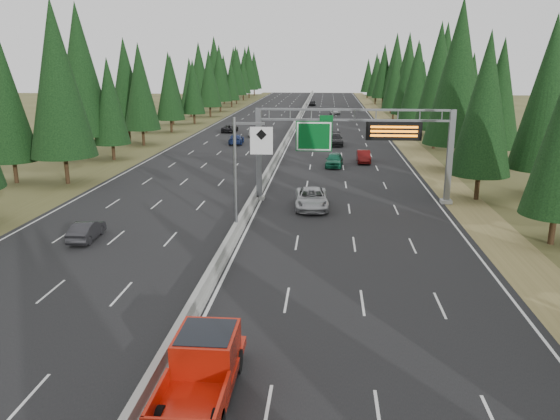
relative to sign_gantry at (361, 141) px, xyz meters
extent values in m
cube|color=black|center=(-8.92, 45.12, -5.23)|extent=(32.00, 260.00, 0.08)
cube|color=olive|center=(8.88, 45.12, -5.24)|extent=(3.60, 260.00, 0.06)
cube|color=#484822|center=(-26.72, 45.12, -5.24)|extent=(3.60, 260.00, 0.06)
cube|color=gray|center=(-8.92, 45.12, -5.04)|extent=(0.70, 260.00, 0.30)
cube|color=gray|center=(-8.92, 45.12, -4.64)|extent=(0.30, 260.00, 0.60)
cube|color=slate|center=(-8.57, 0.12, -1.29)|extent=(0.45, 0.45, 7.80)
cube|color=gray|center=(-8.57, 0.12, -5.04)|extent=(0.90, 0.90, 0.30)
cube|color=slate|center=(7.28, 0.12, -1.29)|extent=(0.45, 0.45, 7.80)
cube|color=gray|center=(7.28, 0.12, -5.04)|extent=(0.90, 0.90, 0.30)
cube|color=slate|center=(-0.64, 0.12, 2.53)|extent=(15.85, 0.35, 0.16)
cube|color=slate|center=(-0.64, 0.12, 1.69)|extent=(15.85, 0.35, 0.16)
cube|color=#054C19|center=(-3.92, -0.13, 0.36)|extent=(3.00, 0.10, 2.50)
cube|color=silver|center=(-3.92, -0.19, 0.36)|extent=(2.85, 0.02, 2.35)
cube|color=#054C19|center=(-2.92, -0.13, 1.86)|extent=(1.10, 0.10, 0.45)
cube|color=black|center=(2.58, -0.18, 0.86)|extent=(4.50, 0.40, 1.50)
cube|color=orange|center=(2.58, -0.40, 1.21)|extent=(3.80, 0.02, 0.18)
cube|color=orange|center=(2.58, -0.40, 0.86)|extent=(3.80, 0.02, 0.18)
cube|color=orange|center=(2.58, -0.40, 0.51)|extent=(3.80, 0.02, 0.18)
cylinder|color=slate|center=(-8.92, -9.88, -1.19)|extent=(0.20, 0.20, 8.00)
cube|color=gray|center=(-8.92, -9.88, -5.09)|extent=(0.50, 0.50, 0.20)
cube|color=slate|center=(-7.92, -9.88, 2.41)|extent=(2.00, 0.15, 0.15)
cube|color=silver|center=(-7.12, -10.00, 1.31)|extent=(1.50, 0.06, 1.80)
cylinder|color=black|center=(11.98, -9.98, -4.27)|extent=(0.40, 0.40, 2.00)
cylinder|color=black|center=(10.19, 1.81, -4.13)|extent=(0.40, 0.40, 2.27)
cone|color=black|center=(10.19, 1.81, 2.95)|extent=(5.10, 5.10, 11.91)
cylinder|color=black|center=(15.93, 3.77, -4.02)|extent=(0.40, 0.40, 2.49)
cone|color=black|center=(15.93, 3.77, 3.76)|extent=(5.60, 5.60, 13.08)
cylinder|color=black|center=(10.91, 15.55, -3.81)|extent=(0.40, 0.40, 2.91)
cone|color=black|center=(10.91, 15.55, 5.28)|extent=(6.54, 6.54, 15.27)
cylinder|color=black|center=(16.00, 17.49, -4.13)|extent=(0.40, 0.40, 2.28)
cone|color=black|center=(16.00, 17.49, 3.01)|extent=(5.14, 5.14, 11.99)
cylinder|color=black|center=(11.95, 31.54, -3.92)|extent=(0.40, 0.40, 2.71)
cone|color=black|center=(11.95, 31.54, 4.54)|extent=(6.09, 6.09, 14.21)
cylinder|color=black|center=(15.85, 29.27, -4.24)|extent=(0.40, 0.40, 2.06)
cone|color=black|center=(15.85, 29.27, 2.20)|extent=(4.64, 4.64, 10.82)
cylinder|color=black|center=(11.32, 45.96, -4.06)|extent=(0.40, 0.40, 2.42)
cone|color=black|center=(11.32, 45.96, 3.49)|extent=(5.44, 5.44, 12.69)
cylinder|color=black|center=(15.54, 45.44, -3.85)|extent=(0.40, 0.40, 2.84)
cone|color=black|center=(15.54, 45.44, 5.01)|extent=(6.38, 6.38, 14.89)
cylinder|color=black|center=(11.45, 57.56, -4.07)|extent=(0.40, 0.40, 2.39)
cone|color=black|center=(11.45, 57.56, 3.39)|extent=(5.37, 5.37, 12.54)
cylinder|color=black|center=(14.19, 57.32, -4.31)|extent=(0.40, 0.40, 1.92)
cone|color=black|center=(14.19, 57.32, 1.71)|extent=(4.33, 4.33, 10.10)
cylinder|color=black|center=(10.84, 71.35, -4.16)|extent=(0.40, 0.40, 2.23)
cone|color=black|center=(10.84, 71.35, 2.80)|extent=(5.01, 5.01, 11.68)
cylinder|color=black|center=(15.54, 71.19, -4.03)|extent=(0.40, 0.40, 2.47)
cone|color=black|center=(15.54, 71.19, 3.68)|extent=(5.56, 5.56, 12.97)
cylinder|color=black|center=(12.00, 86.52, -4.31)|extent=(0.40, 0.40, 1.92)
cone|color=black|center=(12.00, 86.52, 1.68)|extent=(4.31, 4.31, 10.06)
cylinder|color=black|center=(15.37, 85.56, -3.80)|extent=(0.40, 0.40, 2.93)
cone|color=black|center=(15.37, 85.56, 5.34)|extent=(6.59, 6.59, 15.37)
cylinder|color=black|center=(11.58, 102.58, -3.97)|extent=(0.40, 0.40, 2.60)
cone|color=black|center=(11.58, 102.58, 4.17)|extent=(5.86, 5.86, 13.67)
cylinder|color=black|center=(14.39, 100.91, -3.75)|extent=(0.40, 0.40, 3.03)
cone|color=black|center=(14.39, 100.91, 5.71)|extent=(6.82, 6.82, 15.91)
cylinder|color=black|center=(10.78, 116.06, -4.13)|extent=(0.40, 0.40, 2.29)
cone|color=black|center=(10.78, 116.06, 3.02)|extent=(5.14, 5.14, 12.00)
cylinder|color=black|center=(14.90, 113.09, -4.31)|extent=(0.40, 0.40, 1.92)
cone|color=black|center=(14.90, 113.09, 1.69)|extent=(4.32, 4.32, 10.08)
cylinder|color=black|center=(11.96, 128.36, -4.33)|extent=(0.40, 0.40, 1.89)
cone|color=black|center=(11.96, 128.36, 1.57)|extent=(4.24, 4.24, 9.90)
cylinder|color=black|center=(15.08, 128.96, -4.27)|extent=(0.40, 0.40, 1.99)
cone|color=black|center=(15.08, 128.96, 1.95)|extent=(4.48, 4.48, 10.46)
cylinder|color=black|center=(10.36, 142.89, -4.23)|extent=(0.40, 0.40, 2.07)
cone|color=black|center=(10.36, 142.89, 2.23)|extent=(4.65, 4.65, 10.86)
cylinder|color=black|center=(15.70, 144.22, -4.05)|extent=(0.40, 0.40, 2.44)
cone|color=black|center=(15.70, 144.22, 3.56)|extent=(5.48, 5.48, 12.79)
cylinder|color=black|center=(11.35, 156.95, -4.32)|extent=(0.40, 0.40, 1.90)
cone|color=black|center=(11.35, 156.95, 1.61)|extent=(4.27, 4.27, 9.97)
cylinder|color=black|center=(14.80, 155.72, -4.19)|extent=(0.40, 0.40, 2.16)
cone|color=black|center=(14.80, 155.72, 2.55)|extent=(4.85, 4.85, 11.32)
cylinder|color=black|center=(-28.09, 4.96, -3.88)|extent=(0.40, 0.40, 2.77)
cone|color=black|center=(-28.09, 4.96, 4.77)|extent=(6.23, 6.23, 14.53)
cylinder|color=black|center=(-33.42, 5.07, -4.16)|extent=(0.40, 0.40, 2.22)
cone|color=black|center=(-33.42, 5.07, 2.78)|extent=(5.00, 5.00, 11.66)
cylinder|color=black|center=(-28.85, 18.84, -4.29)|extent=(0.40, 0.40, 1.96)
cone|color=black|center=(-28.85, 18.84, 1.82)|extent=(4.40, 4.40, 10.27)
cylinder|color=black|center=(-32.28, 19.24, -3.79)|extent=(0.40, 0.40, 2.95)
cone|color=black|center=(-32.28, 19.24, 5.44)|extent=(6.65, 6.65, 15.51)
cylinder|color=black|center=(-29.14, 30.93, -4.13)|extent=(0.40, 0.40, 2.29)
cone|color=black|center=(-29.14, 30.93, 3.02)|extent=(5.14, 5.14, 12.00)
cylinder|color=black|center=(-31.98, 33.08, -4.06)|extent=(0.40, 0.40, 2.41)
cone|color=black|center=(-31.98, 33.08, 3.48)|extent=(5.43, 5.43, 12.67)
cylinder|color=black|center=(-29.41, 46.39, -4.20)|extent=(0.40, 0.40, 2.14)
cone|color=black|center=(-29.41, 46.39, 2.50)|extent=(4.82, 4.82, 11.25)
cylinder|color=black|center=(-33.58, 45.59, -4.37)|extent=(0.40, 0.40, 1.80)
cone|color=black|center=(-33.58, 45.59, 1.27)|extent=(4.06, 4.06, 9.47)
cylinder|color=black|center=(-28.70, 60.06, -4.29)|extent=(0.40, 0.40, 1.95)
cone|color=black|center=(-28.70, 60.06, 1.80)|extent=(4.39, 4.39, 10.24)
cylinder|color=black|center=(-32.50, 58.48, -4.23)|extent=(0.40, 0.40, 2.09)
cone|color=black|center=(-32.50, 58.48, 2.29)|extent=(4.69, 4.69, 10.95)
cylinder|color=black|center=(-28.39, 73.54, -4.13)|extent=(0.40, 0.40, 2.28)
cone|color=black|center=(-28.39, 73.54, 3.00)|extent=(5.13, 5.13, 11.98)
cylinder|color=black|center=(-32.79, 73.92, -4.26)|extent=(0.40, 0.40, 2.02)
cone|color=black|center=(-32.79, 73.92, 2.06)|extent=(4.55, 4.55, 10.61)
cylinder|color=black|center=(-28.84, 87.43, -4.01)|extent=(0.40, 0.40, 2.52)
cone|color=black|center=(-28.84, 87.43, 3.86)|extent=(5.66, 5.66, 13.22)
cylinder|color=black|center=(-33.58, 86.51, -3.96)|extent=(0.40, 0.40, 2.62)
cone|color=black|center=(-33.58, 86.51, 4.21)|extent=(5.89, 5.89, 13.73)
cylinder|color=black|center=(-28.45, 101.16, -4.31)|extent=(0.40, 0.40, 1.93)
cone|color=black|center=(-28.45, 101.16, 1.72)|extent=(4.34, 4.34, 10.12)
cylinder|color=black|center=(-32.94, 101.84, -3.80)|extent=(0.40, 0.40, 2.94)
cone|color=black|center=(-32.94, 101.84, 5.38)|extent=(6.61, 6.61, 15.42)
cylinder|color=black|center=(-29.08, 113.07, -3.97)|extent=(0.40, 0.40, 2.60)
cone|color=black|center=(-29.08, 113.07, 4.17)|extent=(5.86, 5.86, 13.67)
cylinder|color=black|center=(-32.95, 114.58, -4.16)|extent=(0.40, 0.40, 2.22)
cone|color=black|center=(-32.95, 114.58, 2.77)|extent=(4.99, 4.99, 11.64)
cylinder|color=black|center=(-29.60, 129.47, -4.18)|extent=(0.40, 0.40, 2.18)
cone|color=black|center=(-29.60, 129.47, 2.63)|extent=(4.90, 4.90, 11.44)
cylinder|color=black|center=(-32.36, 128.50, -3.96)|extent=(0.40, 0.40, 2.62)
cone|color=black|center=(-32.36, 128.50, 4.24)|extent=(5.90, 5.90, 13.77)
cylinder|color=black|center=(-29.34, 140.77, -3.88)|extent=(0.40, 0.40, 2.79)
cone|color=black|center=(-29.34, 140.77, 4.83)|extent=(6.27, 6.27, 14.62)
cylinder|color=black|center=(-33.48, 143.25, -3.97)|extent=(0.40, 0.40, 2.60)
cone|color=black|center=(-33.48, 143.25, 4.16)|extent=(5.85, 5.85, 13.65)
cylinder|color=black|center=(-29.45, 154.97, -4.04)|extent=(0.40, 0.40, 2.46)
cone|color=black|center=(-29.45, 154.97, 3.66)|extent=(5.54, 5.54, 12.94)
cylinder|color=black|center=(-32.91, 156.73, -3.90)|extent=(0.40, 0.40, 2.74)
cone|color=black|center=(-32.91, 156.73, 4.66)|extent=(6.16, 6.16, 14.38)
imported|color=#ADAEB2|center=(-3.97, -2.41, -4.40)|extent=(2.91, 5.81, 1.58)
cylinder|color=black|center=(-7.99, -30.80, -4.74)|extent=(0.34, 0.90, 0.90)
cylinder|color=black|center=(-7.99, -27.08, -4.74)|extent=(0.34, 0.90, 0.90)
cylinder|color=black|center=(-6.08, -27.08, -4.74)|extent=(0.34, 0.90, 0.90)
cube|color=#A4180A|center=(-7.04, -28.88, -4.57)|extent=(2.25, 6.30, 0.34)
cube|color=#A4180A|center=(-7.04, -27.87, -3.78)|extent=(2.14, 2.48, 1.24)
cube|color=black|center=(-7.04, -27.87, -3.44)|extent=(1.91, 2.14, 0.62)
cube|color=#A4180A|center=(-8.11, -30.57, -4.18)|extent=(0.11, 2.70, 0.68)
cube|color=#A4180A|center=(-5.97, -30.57, -4.18)|extent=(0.11, 2.70, 0.68)
imported|color=#14593E|center=(-1.97, 16.13, -4.40)|extent=(2.18, 4.73, 1.57)
imported|color=#510B0B|center=(1.53, 19.06, -4.47)|extent=(1.52, 4.34, 1.43)
imported|color=black|center=(-1.73, 33.14, -4.38)|extent=(2.49, 5.65, 1.61)
imported|color=silver|center=(-1.13, 81.79, -4.52)|extent=(2.50, 4.93, 1.33)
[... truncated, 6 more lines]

